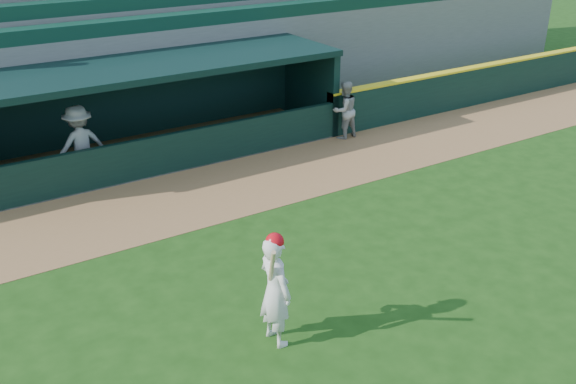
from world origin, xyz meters
The scene contains 9 objects.
ground centered at (0.00, 0.00, 0.00)m, with size 120.00×120.00×0.00m, color #1B4110.
warning_track centered at (0.00, 4.90, 0.01)m, with size 40.00×3.00×0.01m, color olive.
field_wall_right centered at (12.25, 6.55, 0.60)m, with size 15.50×0.30×1.20m, color black.
wall_stripe_right centered at (12.25, 6.55, 1.23)m, with size 15.50×0.32×0.06m, color yellow.
dugout_player_front centered at (4.78, 6.25, 0.80)m, with size 0.78×0.61×1.61m, color #A0A09B.
dugout_player_inside centered at (-2.26, 7.07, 0.93)m, with size 1.21×0.69×1.87m, color #969691.
dugout centered at (0.00, 8.00, 1.36)m, with size 9.40×2.80×2.46m.
stands centered at (0.01, 12.57, 2.39)m, with size 34.50×6.25×7.06m.
batter_at_plate centered at (-1.54, -0.49, 0.93)m, with size 0.54×0.80×1.87m.
Camera 1 is at (-5.63, -7.32, 6.17)m, focal length 40.00 mm.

